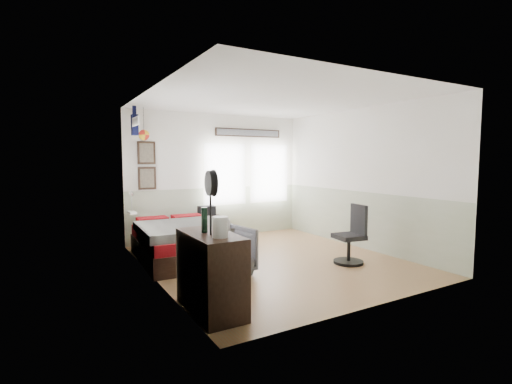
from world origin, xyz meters
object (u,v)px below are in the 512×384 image
bed (182,241)px  armchair (223,251)px  nightstand (207,228)px  dresser (211,273)px  task_chair (352,240)px

bed → armchair: bearing=-75.8°
nightstand → armchair: bearing=-111.4°
dresser → armchair: 1.34m
nightstand → task_chair: task_chair is taller
nightstand → task_chair: bearing=-67.9°
bed → task_chair: task_chair is taller
armchair → nightstand: size_ratio=1.47×
dresser → task_chair: 2.88m
armchair → task_chair: (2.12, -0.49, 0.04)m
task_chair → bed: bearing=154.0°
bed → nightstand: bearing=53.9°
bed → nightstand: 1.51m
nightstand → task_chair: size_ratio=0.55×
bed → task_chair: bearing=-32.3°
bed → armchair: (0.24, -1.15, 0.05)m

